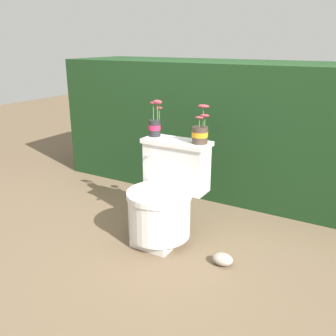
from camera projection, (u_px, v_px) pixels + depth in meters
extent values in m
plane|color=brown|center=(168.00, 242.00, 2.54)|extent=(12.00, 12.00, 0.00)
cube|color=#193819|center=(235.00, 127.00, 3.33)|extent=(3.19, 0.83, 1.13)
cube|color=silver|center=(159.00, 237.00, 2.55)|extent=(0.26, 0.33, 0.06)
cylinder|color=silver|center=(159.00, 216.00, 2.49)|extent=(0.41, 0.41, 0.27)
cylinder|color=silver|center=(159.00, 194.00, 2.44)|extent=(0.43, 0.43, 0.04)
cube|color=silver|center=(176.00, 167.00, 2.59)|extent=(0.45, 0.17, 0.32)
cube|color=silver|center=(177.00, 142.00, 2.54)|extent=(0.47, 0.20, 0.03)
cylinder|color=silver|center=(148.00, 154.00, 2.54)|extent=(0.02, 0.05, 0.02)
cylinder|color=#262628|center=(155.00, 128.00, 2.62)|extent=(0.08, 0.08, 0.11)
cylinder|color=#D1234C|center=(155.00, 127.00, 2.62)|extent=(0.08, 0.08, 0.03)
cylinder|color=#332319|center=(154.00, 121.00, 2.60)|extent=(0.08, 0.08, 0.01)
cylinder|color=#4C753D|center=(153.00, 112.00, 2.58)|extent=(0.01, 0.01, 0.12)
ellipsoid|color=#93333D|center=(153.00, 103.00, 2.56)|extent=(0.05, 0.04, 0.01)
cylinder|color=#4C753D|center=(157.00, 112.00, 2.57)|extent=(0.01, 0.01, 0.12)
ellipsoid|color=#93333D|center=(157.00, 102.00, 2.55)|extent=(0.07, 0.05, 0.03)
cylinder|color=#4C753D|center=(159.00, 114.00, 2.60)|extent=(0.01, 0.01, 0.08)
ellipsoid|color=#93333D|center=(159.00, 108.00, 2.59)|extent=(0.05, 0.04, 0.02)
cylinder|color=#47382D|center=(200.00, 135.00, 2.43)|extent=(0.10, 0.10, 0.11)
cylinder|color=orange|center=(200.00, 134.00, 2.43)|extent=(0.11, 0.11, 0.03)
cylinder|color=#332319|center=(200.00, 128.00, 2.42)|extent=(0.10, 0.10, 0.01)
cylinder|color=#4C753D|center=(203.00, 116.00, 2.43)|extent=(0.01, 0.01, 0.12)
ellipsoid|color=#93333D|center=(204.00, 106.00, 2.41)|extent=(0.08, 0.05, 0.02)
cylinder|color=#4C753D|center=(205.00, 122.00, 2.41)|extent=(0.01, 0.01, 0.07)
ellipsoid|color=#93333D|center=(205.00, 115.00, 2.40)|extent=(0.06, 0.04, 0.02)
cylinder|color=#4C753D|center=(199.00, 123.00, 2.39)|extent=(0.01, 0.01, 0.06)
ellipsoid|color=#93333D|center=(199.00, 117.00, 2.38)|extent=(0.06, 0.04, 0.02)
ellipsoid|color=#9E9384|center=(223.00, 259.00, 2.28)|extent=(0.13, 0.10, 0.07)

